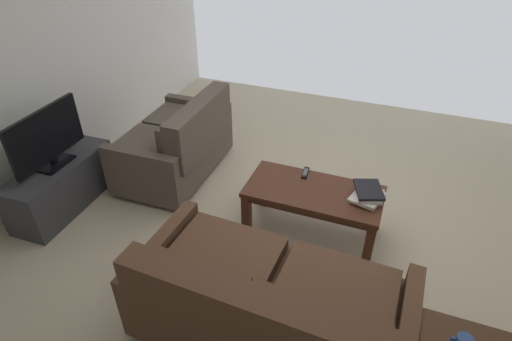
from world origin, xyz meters
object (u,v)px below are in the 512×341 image
loveseat_near (179,143)px  flat_tv (47,138)px  sofa_main (267,306)px  book_stack (368,194)px  coffee_table (313,197)px  tv_stand (62,185)px  tv_remote (305,173)px

loveseat_near → flat_tv: size_ratio=1.63×
sofa_main → book_stack: sofa_main is taller
loveseat_near → coffee_table: loveseat_near is taller
sofa_main → loveseat_near: (1.50, -1.53, 0.02)m
coffee_table → book_stack: book_stack is taller
sofa_main → loveseat_near: size_ratio=1.36×
tv_stand → flat_tv: size_ratio=1.35×
sofa_main → tv_stand: 2.34m
flat_tv → book_stack: bearing=-169.5°
flat_tv → book_stack: 2.71m
book_stack → tv_remote: (0.55, -0.16, -0.03)m
flat_tv → book_stack: size_ratio=2.38×
sofa_main → tv_remote: bearing=-84.6°
loveseat_near → coffee_table: (-1.50, 0.41, 0.02)m
sofa_main → book_stack: 1.24m
flat_tv → tv_remote: (-2.11, -0.65, -0.26)m
flat_tv → tv_remote: flat_tv is taller
sofa_main → coffee_table: 1.12m
sofa_main → tv_stand: (2.24, -0.67, -0.11)m
tv_stand → flat_tv: (-0.00, 0.00, 0.50)m
sofa_main → tv_stand: size_ratio=1.65×
coffee_table → flat_tv: size_ratio=1.40×
loveseat_near → tv_stand: bearing=49.3°
book_stack → tv_stand: bearing=10.4°
sofa_main → coffee_table: bearing=-90.2°
tv_remote → flat_tv: bearing=17.1°
loveseat_near → book_stack: size_ratio=3.89×
tv_stand → book_stack: bearing=-169.6°
flat_tv → tv_remote: 2.23m
coffee_table → tv_remote: 0.25m
loveseat_near → book_stack: bearing=169.1°
coffee_table → tv_stand: bearing=11.4°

